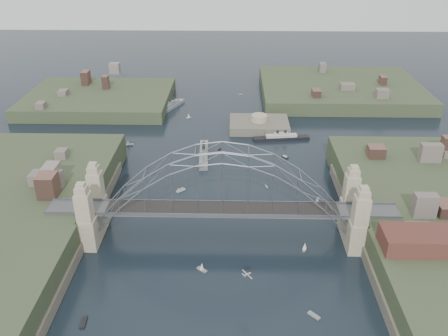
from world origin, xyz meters
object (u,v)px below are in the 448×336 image
wharf_shed (430,240)px  naval_cruiser_far (172,106)px  fort_island (259,129)px  bridge (222,194)px  ocean_liner (281,138)px  naval_cruiser_near (204,154)px

wharf_shed → naval_cruiser_far: wharf_shed is taller
naval_cruiser_far → wharf_shed: bearing=-57.4°
fort_island → naval_cruiser_far: (-35.53, 21.45, 1.25)m
bridge → ocean_liner: bridge is taller
naval_cruiser_far → ocean_liner: 53.45m
bridge → fort_island: bearing=80.3°
bridge → naval_cruiser_near: 47.39m
bridge → naval_cruiser_near: (-7.36, 45.41, -11.37)m
ocean_liner → naval_cruiser_far: bearing=143.6°
wharf_shed → naval_cruiser_near: (-51.36, 59.41, -9.04)m
fort_island → ocean_liner: fort_island is taller
bridge → wharf_shed: 46.23m
fort_island → naval_cruiser_far: bearing=148.9°
naval_cruiser_far → ocean_liner: bearing=-36.4°
bridge → wharf_shed: bearing=-17.7°
naval_cruiser_far → ocean_liner: naval_cruiser_far is taller
wharf_shed → naval_cruiser_far: 125.55m
ocean_liner → fort_island: bearing=126.1°
bridge → naval_cruiser_near: bearing=99.2°
wharf_shed → naval_cruiser_far: (-67.53, 105.45, -9.09)m
wharf_shed → naval_cruiser_near: 79.05m
fort_island → ocean_liner: bearing=-53.9°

